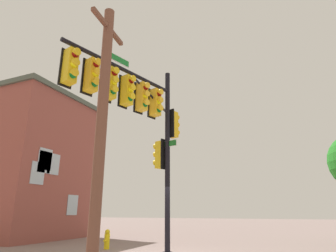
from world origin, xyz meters
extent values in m
cylinder|color=black|center=(0.00, 0.00, 3.66)|extent=(0.20, 0.20, 7.33)
cylinder|color=black|center=(2.36, -0.72, 6.50)|extent=(4.76, 1.57, 0.14)
cylinder|color=black|center=(1.06, -0.32, 6.00)|extent=(2.18, 0.73, 1.07)
cube|color=yellow|center=(0.73, -0.22, 5.75)|extent=(0.41, 0.44, 1.10)
cube|color=black|center=(0.67, -0.41, 5.75)|extent=(0.43, 0.16, 1.22)
sphere|color=maroon|center=(0.78, -0.03, 6.09)|extent=(0.22, 0.22, 0.22)
cylinder|color=yellow|center=(0.80, 0.03, 6.14)|extent=(0.26, 0.20, 0.23)
sphere|color=#FFFC14|center=(0.78, -0.03, 5.75)|extent=(0.22, 0.22, 0.22)
cylinder|color=yellow|center=(0.80, 0.03, 5.80)|extent=(0.26, 0.20, 0.23)
sphere|color=#0B621E|center=(0.78, -0.03, 5.41)|extent=(0.22, 0.22, 0.22)
cylinder|color=yellow|center=(0.80, 0.03, 5.46)|extent=(0.26, 0.20, 0.23)
cube|color=yellow|center=(1.45, -0.44, 5.75)|extent=(0.42, 0.45, 1.10)
cube|color=black|center=(1.39, -0.63, 5.75)|extent=(0.43, 0.19, 1.22)
sphere|color=maroon|center=(1.52, -0.25, 6.09)|extent=(0.22, 0.22, 0.22)
cylinder|color=yellow|center=(1.54, -0.20, 6.14)|extent=(0.26, 0.21, 0.23)
sphere|color=#FFFC14|center=(1.52, -0.25, 5.75)|extent=(0.22, 0.22, 0.22)
cylinder|color=yellow|center=(1.54, -0.20, 5.80)|extent=(0.26, 0.21, 0.23)
sphere|color=#0B621E|center=(1.52, -0.25, 5.41)|extent=(0.22, 0.22, 0.22)
cylinder|color=yellow|center=(1.54, -0.20, 5.46)|extent=(0.26, 0.21, 0.23)
cube|color=yellow|center=(2.18, -0.66, 5.75)|extent=(0.40, 0.43, 1.10)
cube|color=black|center=(2.13, -0.86, 5.75)|extent=(0.44, 0.15, 1.22)
sphere|color=maroon|center=(2.23, -0.47, 6.09)|extent=(0.22, 0.22, 0.22)
cylinder|color=yellow|center=(2.25, -0.41, 6.14)|extent=(0.26, 0.19, 0.23)
sphere|color=#FFFC14|center=(2.23, -0.47, 5.75)|extent=(0.22, 0.22, 0.22)
cylinder|color=yellow|center=(2.25, -0.41, 5.80)|extent=(0.26, 0.19, 0.23)
sphere|color=#0B621E|center=(2.23, -0.47, 5.41)|extent=(0.22, 0.22, 0.22)
cylinder|color=yellow|center=(2.25, -0.41, 5.46)|extent=(0.26, 0.19, 0.23)
cube|color=yellow|center=(2.91, -0.88, 5.75)|extent=(0.42, 0.44, 1.10)
cube|color=black|center=(2.84, -1.07, 5.75)|extent=(0.43, 0.18, 1.22)
sphere|color=maroon|center=(2.97, -0.70, 6.09)|extent=(0.22, 0.22, 0.22)
cylinder|color=yellow|center=(2.99, -0.64, 6.14)|extent=(0.26, 0.21, 0.23)
sphere|color=#FFFC14|center=(2.97, -0.70, 5.75)|extent=(0.22, 0.22, 0.22)
cylinder|color=yellow|center=(2.99, -0.64, 5.80)|extent=(0.26, 0.21, 0.23)
sphere|color=#0B621E|center=(2.97, -0.70, 5.41)|extent=(0.22, 0.22, 0.22)
cylinder|color=yellow|center=(2.99, -0.64, 5.46)|extent=(0.26, 0.21, 0.23)
cube|color=yellow|center=(3.63, -1.11, 5.75)|extent=(0.41, 0.43, 1.10)
cube|color=black|center=(3.58, -1.30, 5.75)|extent=(0.43, 0.16, 1.22)
sphere|color=maroon|center=(3.69, -0.91, 6.09)|extent=(0.22, 0.22, 0.22)
cylinder|color=yellow|center=(3.70, -0.86, 6.14)|extent=(0.26, 0.20, 0.23)
sphere|color=#FFFC14|center=(3.69, -0.91, 5.75)|extent=(0.22, 0.22, 0.22)
cylinder|color=yellow|center=(3.70, -0.86, 5.80)|extent=(0.26, 0.20, 0.23)
sphere|color=#0B621E|center=(3.69, -0.91, 5.41)|extent=(0.22, 0.22, 0.22)
cylinder|color=yellow|center=(3.70, -0.86, 5.46)|extent=(0.26, 0.20, 0.23)
cube|color=yellow|center=(4.36, -1.33, 5.75)|extent=(0.40, 0.43, 1.10)
cube|color=black|center=(4.31, -1.52, 5.75)|extent=(0.43, 0.16, 1.22)
sphere|color=maroon|center=(4.41, -1.13, 6.09)|extent=(0.22, 0.22, 0.22)
cylinder|color=yellow|center=(4.43, -1.08, 6.14)|extent=(0.26, 0.20, 0.23)
sphere|color=#FFFC14|center=(4.41, -1.13, 5.75)|extent=(0.22, 0.22, 0.22)
cylinder|color=yellow|center=(4.43, -1.08, 5.80)|extent=(0.26, 0.20, 0.23)
sphere|color=#0B621E|center=(4.41, -1.13, 5.41)|extent=(0.22, 0.22, 0.22)
cylinder|color=yellow|center=(4.43, -1.08, 5.46)|extent=(0.26, 0.20, 0.23)
cube|color=yellow|center=(-0.33, 0.10, 5.10)|extent=(0.44, 0.41, 1.10)
cube|color=black|center=(-0.14, 0.04, 5.10)|extent=(0.17, 0.43, 1.22)
sphere|color=maroon|center=(-0.53, 0.16, 5.44)|extent=(0.22, 0.22, 0.22)
cylinder|color=yellow|center=(-0.58, 0.18, 5.49)|extent=(0.20, 0.26, 0.23)
sphere|color=#FFFC14|center=(-0.53, 0.16, 5.10)|extent=(0.22, 0.22, 0.22)
cylinder|color=yellow|center=(-0.58, 0.18, 5.15)|extent=(0.20, 0.26, 0.23)
sphere|color=#0B621E|center=(-0.53, 0.16, 4.76)|extent=(0.22, 0.22, 0.22)
cylinder|color=yellow|center=(-0.58, 0.18, 4.81)|extent=(0.20, 0.26, 0.23)
cube|color=yellow|center=(-0.10, -0.33, 3.80)|extent=(0.41, 0.44, 1.10)
cube|color=black|center=(-0.04, -0.14, 3.80)|extent=(0.43, 0.17, 1.22)
sphere|color=maroon|center=(-0.16, -0.53, 4.14)|extent=(0.22, 0.22, 0.22)
cylinder|color=yellow|center=(-0.18, -0.58, 4.19)|extent=(0.26, 0.20, 0.23)
sphere|color=#FFFC14|center=(-0.16, -0.53, 3.80)|extent=(0.22, 0.22, 0.22)
cylinder|color=yellow|center=(-0.18, -0.58, 3.85)|extent=(0.26, 0.20, 0.23)
sphere|color=#0B621E|center=(-0.16, -0.53, 3.46)|extent=(0.22, 0.22, 0.22)
cylinder|color=yellow|center=(-0.18, -0.58, 3.51)|extent=(0.26, 0.20, 0.23)
cube|color=white|center=(2.60, -0.79, 6.80)|extent=(0.91, 0.29, 0.26)
cube|color=#19782E|center=(2.60, -0.79, 6.80)|extent=(0.87, 0.29, 0.22)
cube|color=white|center=(0.00, 0.00, 4.20)|extent=(0.29, 0.91, 0.26)
cube|color=#176622|center=(0.00, 0.00, 4.20)|extent=(0.29, 0.87, 0.22)
cylinder|color=brown|center=(4.10, -0.24, 3.78)|extent=(0.30, 0.30, 7.56)
cube|color=brown|center=(4.10, -0.24, 6.96)|extent=(1.80, 0.31, 0.12)
cylinder|color=yellow|center=(-1.21, -3.43, 0.33)|extent=(0.24, 0.24, 0.65)
sphere|color=gold|center=(-1.21, -3.43, 0.72)|extent=(0.22, 0.22, 0.22)
cylinder|color=yellow|center=(-1.06, -3.43, 0.36)|extent=(0.12, 0.10, 0.10)
cube|color=brown|center=(-3.15, -11.85, 4.33)|extent=(6.16, 7.44, 8.66)
cube|color=#485247|center=(-3.15, -11.85, 8.81)|extent=(6.46, 7.74, 0.30)
cube|color=#A5B7C6|center=(-1.60, -8.10, 4.41)|extent=(0.90, 0.04, 1.20)
cube|color=#A5B7C6|center=(-4.17, -8.10, 1.98)|extent=(0.90, 0.04, 1.20)
cube|color=#A5B7C6|center=(-1.20, -8.10, 3.59)|extent=(0.90, 0.04, 1.20)
cube|color=#A5B7C6|center=(-2.24, -8.10, 4.23)|extent=(0.90, 0.04, 1.20)
cube|color=#A5B7C6|center=(-1.55, -8.10, 4.25)|extent=(0.90, 0.04, 1.20)
camera|label=1|loc=(10.18, 4.27, 1.60)|focal=30.12mm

